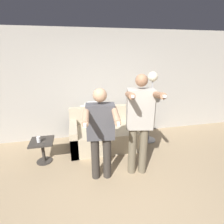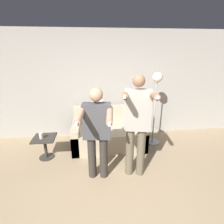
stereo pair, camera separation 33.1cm
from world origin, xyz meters
name	(u,v)px [view 2 (the right image)]	position (x,y,z in m)	size (l,w,h in m)	color
ground_plane	(119,212)	(0.00, 0.00, 0.00)	(16.00, 16.00, 0.00)	tan
wall_back	(105,86)	(0.00, 2.47, 1.30)	(10.00, 0.05, 2.60)	#B7B2A8
couch	(109,134)	(0.02, 1.87, 0.28)	(1.63, 0.94, 0.85)	beige
person_left	(97,129)	(-0.26, 0.76, 0.92)	(0.57, 0.72, 1.59)	#38332D
person_right	(137,121)	(0.39, 0.76, 1.03)	(0.59, 0.74, 1.78)	#6B604C
cat	(96,103)	(-0.24, 2.23, 0.93)	(0.47, 0.11, 0.17)	silver
floor_lamp	(156,92)	(1.09, 1.86, 1.24)	(0.35, 0.35, 1.69)	#B2B2B7
side_table	(45,143)	(-1.32, 1.47, 0.33)	(0.43, 0.43, 0.47)	#38332D
cup	(41,136)	(-1.36, 1.43, 0.52)	(0.07, 0.07, 0.11)	white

